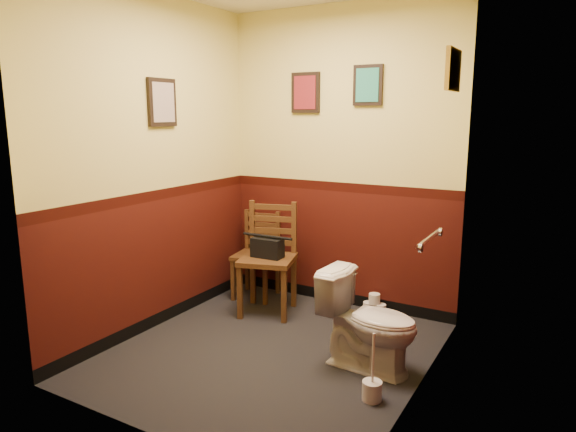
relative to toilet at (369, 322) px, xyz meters
name	(u,v)px	position (x,y,z in m)	size (l,w,h in m)	color
floor	(272,352)	(-0.72, -0.13, -0.34)	(2.20, 2.40, 0.00)	black
wall_back	(340,160)	(-0.72, 1.07, 1.01)	(2.20, 2.70, 0.00)	#390F0A
wall_front	(145,196)	(-0.72, -1.33, 1.01)	(2.20, 2.70, 0.00)	#390F0A
wall_left	(155,166)	(-1.82, -0.13, 1.01)	(2.40, 2.70, 0.00)	#390F0A
wall_right	(427,183)	(0.38, -0.13, 1.01)	(2.40, 2.70, 0.00)	#390F0A
grab_bar	(429,239)	(0.35, 0.12, 0.61)	(0.05, 0.56, 0.06)	silver
framed_print_back_a	(305,93)	(-1.07, 1.05, 1.61)	(0.28, 0.04, 0.36)	black
framed_print_back_b	(368,85)	(-0.47, 1.05, 1.66)	(0.26, 0.04, 0.34)	black
framed_print_left	(162,102)	(-1.80, -0.03, 1.51)	(0.04, 0.30, 0.38)	black
framed_print_right	(453,70)	(0.36, 0.47, 1.71)	(0.04, 0.34, 0.28)	olive
toilet	(369,322)	(0.00, 0.00, 0.00)	(0.39, 0.69, 0.68)	white
toilet_brush	(372,389)	(0.17, -0.38, -0.27)	(0.12, 0.12, 0.44)	silver
chair_left	(257,255)	(-1.48, 0.85, 0.08)	(0.45, 0.45, 0.83)	#553419
chair_right	(269,258)	(-1.18, 0.57, 0.15)	(0.57, 0.57, 0.98)	#553419
handbag	(267,248)	(-1.16, 0.53, 0.26)	(0.28, 0.15, 0.20)	black
tp_stack	(374,305)	(-0.32, 0.98, -0.26)	(0.21, 0.11, 0.18)	silver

